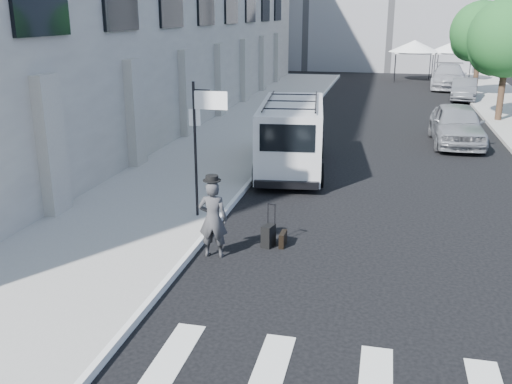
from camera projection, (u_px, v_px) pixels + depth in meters
The scene contains 14 objects.
ground at pixel (269, 283), 11.60m from camera, with size 120.00×120.00×0.00m, color black.
sidewalk_left at pixel (249, 126), 27.36m from camera, with size 4.50×48.00×0.15m, color gray.
sign_pole at pixel (203, 122), 14.28m from camera, with size 1.03×0.07×3.50m.
tree_near at pixel (505, 41), 27.56m from camera, with size 3.80×3.83×6.03m.
tree_far at pixel (479, 34), 35.93m from camera, with size 3.80×3.83×6.03m.
tent_left at pixel (415, 46), 45.28m from camera, with size 4.00×4.00×3.20m.
tent_right at pixel (456, 47), 45.06m from camera, with size 4.00×4.00×3.20m.
businessman at pixel (213, 219), 12.64m from camera, with size 0.65×0.43×1.78m, color #363638.
briefcase at pixel (283, 239), 13.43m from camera, with size 0.12×0.44×0.34m, color black.
suitcase at pixel (268, 236), 13.37m from camera, with size 0.31×0.41×1.01m.
cargo_van at pixel (292, 135), 19.75m from camera, with size 2.75×6.45×2.35m.
parked_car_a at pixel (457, 124), 23.64m from camera, with size 1.98×4.93×1.68m, color gray.
parked_car_b at pixel (464, 89), 35.70m from camera, with size 1.45×4.17×1.37m, color #515358.
parked_car_c at pixel (449, 77), 41.26m from camera, with size 2.40×5.90×1.71m, color #A3A5AB.
Camera 1 is at (2.07, -10.30, 5.26)m, focal length 40.00 mm.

